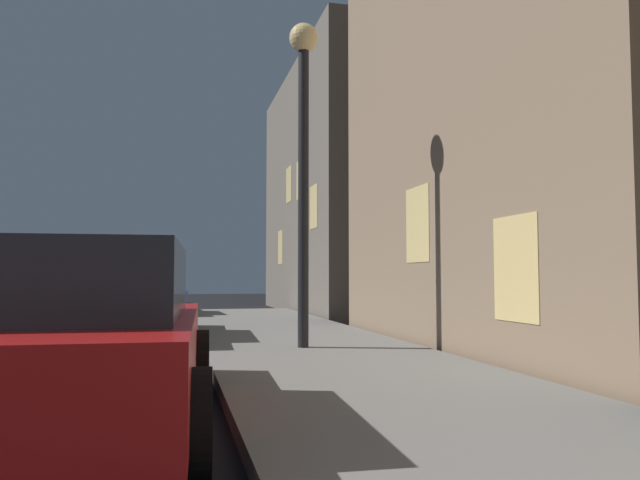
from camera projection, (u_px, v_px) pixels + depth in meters
name	position (u px, v px, depth m)	size (l,w,h in m)	color
car_red	(76.00, 339.00, 4.54)	(2.15, 4.15, 1.43)	maroon
car_blue	(132.00, 304.00, 10.58)	(2.23, 4.48, 1.43)	navy
car_black	(148.00, 293.00, 17.27)	(2.20, 4.20, 1.43)	black
street_lamp	(304.00, 127.00, 9.06)	(0.44, 0.44, 4.88)	black
building_far	(400.00, 194.00, 21.04)	(7.87, 10.39, 8.15)	#6B6056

